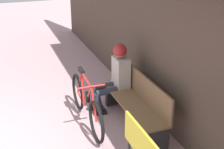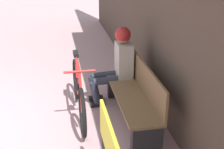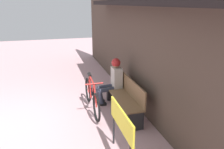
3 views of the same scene
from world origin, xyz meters
TOP-DOWN VIEW (x-y plane):
  - storefront_wall at (0.00, 2.97)m, footprint 12.00×0.56m
  - park_bench_near at (-0.12, 2.55)m, footprint 1.65×0.42m
  - bicycle at (-0.45, 1.82)m, footprint 1.69×0.40m
  - person_seated at (-0.74, 2.43)m, footprint 0.34×0.64m

SIDE VIEW (x-z plane):
  - bicycle at x=-0.45m, z-range -0.08..0.79m
  - park_bench_near at x=-0.12m, z-range -0.03..0.79m
  - person_seated at x=-0.74m, z-range 0.08..1.26m
  - storefront_wall at x=0.00m, z-range 0.06..3.26m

